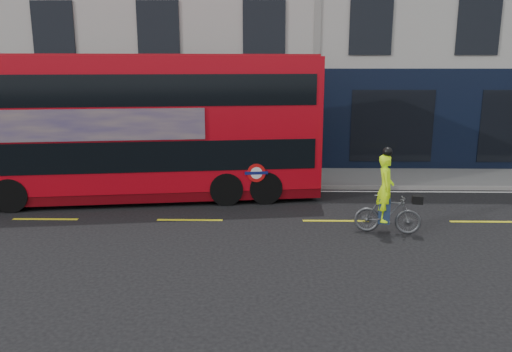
{
  "coord_description": "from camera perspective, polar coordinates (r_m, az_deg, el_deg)",
  "views": [
    {
      "loc": [
        -1.93,
        -11.53,
        4.22
      ],
      "look_at": [
        -2.18,
        1.42,
        1.27
      ],
      "focal_mm": 35.0,
      "sensor_mm": 36.0,
      "label": 1
    }
  ],
  "objects": [
    {
      "name": "ground",
      "position": [
        12.44,
        10.05,
        -7.22
      ],
      "size": [
        120.0,
        120.0,
        0.0
      ],
      "primitive_type": "plane",
      "color": "black",
      "rests_on": "ground"
    },
    {
      "name": "pavement",
      "position": [
        18.61,
        7.02,
        -0.18
      ],
      "size": [
        60.0,
        3.0,
        0.12
      ],
      "primitive_type": "cube",
      "color": "slate",
      "rests_on": "ground"
    },
    {
      "name": "kerb",
      "position": [
        17.16,
        7.53,
        -1.3
      ],
      "size": [
        60.0,
        0.12,
        0.13
      ],
      "primitive_type": "cube",
      "color": "gray",
      "rests_on": "ground"
    },
    {
      "name": "road_edge_line",
      "position": [
        16.89,
        7.63,
        -1.74
      ],
      "size": [
        58.0,
        0.1,
        0.01
      ],
      "primitive_type": "cube",
      "color": "silver",
      "rests_on": "ground"
    },
    {
      "name": "lane_dashes",
      "position": [
        13.84,
        9.1,
        -5.08
      ],
      "size": [
        58.0,
        0.12,
        0.01
      ],
      "primitive_type": null,
      "color": "gold",
      "rests_on": "ground"
    },
    {
      "name": "bus",
      "position": [
        15.94,
        -13.03,
        5.54
      ],
      "size": [
        11.3,
        3.98,
        4.46
      ],
      "rotation": [
        0.0,
        0.0,
        0.14
      ],
      "color": "#B30713",
      "rests_on": "ground"
    },
    {
      "name": "cyclist",
      "position": [
        12.95,
        14.74,
        -3.18
      ],
      "size": [
        1.71,
        0.75,
        2.21
      ],
      "rotation": [
        0.0,
        0.0,
        -0.18
      ],
      "color": "#494B4F",
      "rests_on": "ground"
    }
  ]
}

